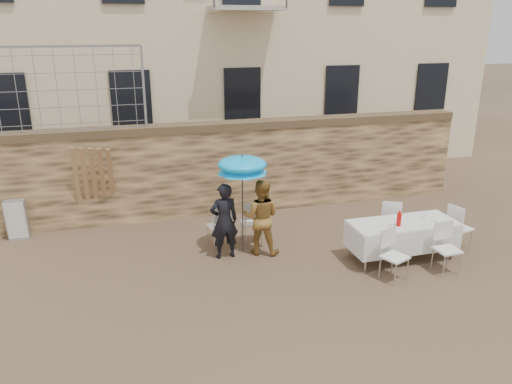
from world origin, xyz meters
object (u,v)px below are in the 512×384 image
object	(u,v)px
umbrella	(242,168)
table_chair_front_left	(395,256)
man_suit	(224,221)
chair_stack_right	(17,218)
soda_bottle	(399,220)
table_chair_side	(460,227)
banquet_table	(403,224)
table_chair_front_right	(448,249)
woman_dress	(261,217)
couple_chair_right	(251,221)
table_chair_back	(390,220)
couple_chair_left	(219,225)

from	to	relation	value
umbrella	table_chair_front_left	size ratio (longest dim) A/B	2.00
man_suit	chair_stack_right	xyz separation A→B (m)	(-4.11, 2.15, -0.31)
table_chair_front_left	chair_stack_right	bearing A→B (deg)	127.78
soda_bottle	table_chair_side	world-z (taller)	soda_bottle
banquet_table	table_chair_front_right	bearing A→B (deg)	-56.31
table_chair_front_left	table_chair_side	bearing A→B (deg)	0.43
banquet_table	man_suit	bearing A→B (deg)	163.39
woman_dress	table_chair_front_right	bearing A→B (deg)	175.45
man_suit	woman_dress	xyz separation A→B (m)	(0.75, 0.00, 0.01)
couple_chair_right	man_suit	bearing A→B (deg)	36.75
umbrella	banquet_table	world-z (taller)	umbrella
soda_bottle	table_chair_front_right	bearing A→B (deg)	-40.60
man_suit	umbrella	size ratio (longest dim) A/B	0.81
umbrella	table_chair_front_right	world-z (taller)	umbrella
woman_dress	chair_stack_right	xyz separation A→B (m)	(-4.86, 2.15, -0.32)
couple_chair_right	banquet_table	xyz separation A→B (m)	(2.65, -1.55, 0.25)
couple_chair_right	banquet_table	world-z (taller)	couple_chair_right
woman_dress	banquet_table	distance (m)	2.79
table_chair_front_left	chair_stack_right	distance (m)	7.90
table_chair_front_left	table_chair_front_right	xyz separation A→B (m)	(1.10, 0.00, 0.00)
banquet_table	table_chair_side	size ratio (longest dim) A/B	2.19
table_chair_back	man_suit	bearing A→B (deg)	23.92
table_chair_front_right	table_chair_back	world-z (taller)	same
soda_bottle	table_chair_back	xyz separation A→B (m)	(0.40, 0.95, -0.43)
woman_dress	soda_bottle	size ratio (longest dim) A/B	5.98
table_chair_back	chair_stack_right	world-z (taller)	table_chair_back
woman_dress	table_chair_side	size ratio (longest dim) A/B	1.62
table_chair_side	banquet_table	bearing A→B (deg)	79.89
man_suit	chair_stack_right	bearing A→B (deg)	-31.44
couple_chair_right	table_chair_front_right	distance (m)	3.90
banquet_table	table_chair_front_left	distance (m)	0.99
umbrella	table_chair_back	world-z (taller)	umbrella
table_chair_back	table_chair_side	world-z (taller)	same
chair_stack_right	table_chair_side	bearing A→B (deg)	-19.01
umbrella	couple_chair_left	xyz separation A→B (m)	(-0.40, 0.45, -1.32)
couple_chair_left	table_chair_side	size ratio (longest dim) A/B	1.00
man_suit	couple_chair_left	size ratio (longest dim) A/B	1.61
couple_chair_right	table_chair_side	xyz separation A→B (m)	(4.05, -1.45, 0.00)
woman_dress	umbrella	distance (m)	1.09
umbrella	table_chair_front_left	world-z (taller)	umbrella
table_chair_back	table_chair_front_left	bearing A→B (deg)	89.86
man_suit	banquet_table	world-z (taller)	man_suit
banquet_table	table_chair_front_left	xyz separation A→B (m)	(-0.60, -0.75, -0.25)
table_chair_back	woman_dress	bearing A→B (deg)	23.06
table_chair_side	chair_stack_right	distance (m)	9.38
man_suit	table_chair_side	xyz separation A→B (m)	(4.75, -0.90, -0.29)
table_chair_front_right	table_chair_side	size ratio (longest dim) A/B	1.00
couple_chair_left	table_chair_back	world-z (taller)	same
woman_dress	couple_chair_right	bearing A→B (deg)	-59.93
umbrella	table_chair_side	world-z (taller)	umbrella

